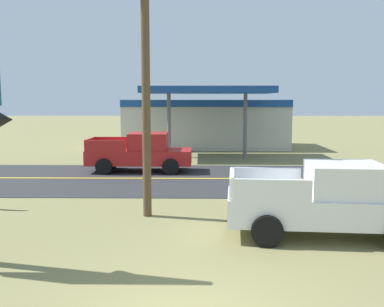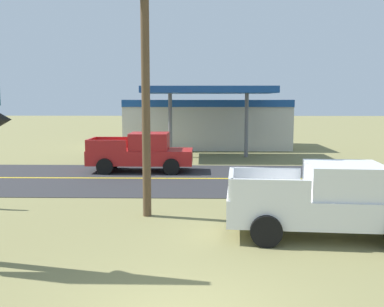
# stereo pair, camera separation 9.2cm
# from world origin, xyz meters

# --- Properties ---
(road_asphalt) EXTENTS (140.00, 8.00, 0.02)m
(road_asphalt) POSITION_xyz_m (0.00, 13.00, 0.01)
(road_asphalt) COLOR #2B2B2D
(road_asphalt) RESTS_ON ground
(road_centre_line) EXTENTS (126.00, 0.20, 0.01)m
(road_centre_line) POSITION_xyz_m (0.00, 13.00, 0.02)
(road_centre_line) COLOR gold
(road_centre_line) RESTS_ON road_asphalt
(utility_pole) EXTENTS (2.11, 0.26, 8.41)m
(utility_pole) POSITION_xyz_m (-1.37, 6.62, 4.53)
(utility_pole) COLOR brown
(utility_pole) RESTS_ON ground
(gas_station) EXTENTS (12.00, 11.50, 4.40)m
(gas_station) POSITION_xyz_m (0.74, 26.35, 1.94)
(gas_station) COLOR beige
(gas_station) RESTS_ON ground
(pickup_white_parked_on_lawn) EXTENTS (5.34, 2.56, 1.96)m
(pickup_white_parked_on_lawn) POSITION_xyz_m (3.68, 4.66, 0.96)
(pickup_white_parked_on_lawn) COLOR silver
(pickup_white_parked_on_lawn) RESTS_ON ground
(pickup_red_on_road) EXTENTS (5.20, 2.24, 1.96)m
(pickup_red_on_road) POSITION_xyz_m (-2.68, 15.00, 0.96)
(pickup_red_on_road) COLOR red
(pickup_red_on_road) RESTS_ON ground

